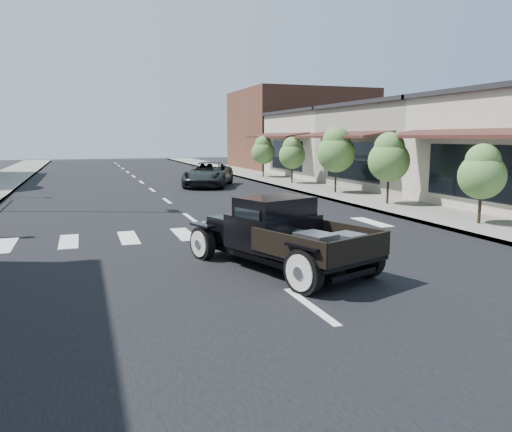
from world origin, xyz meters
name	(u,v)px	position (x,y,z in m)	size (l,w,h in m)	color
ground	(253,265)	(0.00, 0.00, 0.00)	(120.00, 120.00, 0.00)	black
road	(157,194)	(0.00, 15.00, 0.01)	(14.00, 80.00, 0.02)	black
road_markings	(175,207)	(0.00, 10.00, 0.00)	(12.00, 60.00, 0.06)	silver
sidewalk_right	(310,187)	(8.50, 15.00, 0.07)	(3.00, 80.00, 0.15)	gray
storefront_mid	(431,148)	(15.00, 13.00, 2.25)	(10.00, 9.00, 4.50)	gray
storefront_far	(350,146)	(15.00, 22.00, 2.25)	(10.00, 9.00, 4.50)	#BEB5A0
far_building_right	(300,130)	(15.50, 32.00, 3.50)	(11.00, 10.00, 7.00)	brown
small_tree_a	(481,185)	(8.30, 2.05, 1.36)	(1.46, 1.46, 2.43)	#4E7736
small_tree_b	(389,169)	(8.30, 7.11, 1.56)	(1.69, 1.69, 2.82)	#4E7736
small_tree_c	(336,161)	(8.30, 11.61, 1.70)	(1.86, 1.86, 3.10)	#4E7736
small_tree_d	(292,161)	(8.30, 17.06, 1.46)	(1.58, 1.58, 2.63)	#4E7736
small_tree_e	(263,157)	(8.30, 22.09, 1.50)	(1.61, 1.61, 2.69)	#4E7736
hotrod_pickup	(281,233)	(0.45, -0.55, 0.80)	(2.17, 4.64, 1.61)	black
second_car	(208,175)	(3.37, 17.87, 0.71)	(2.35, 5.09, 1.41)	black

